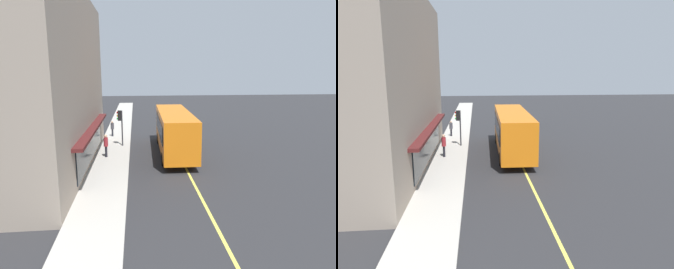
{
  "view_description": "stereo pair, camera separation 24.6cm",
  "coord_description": "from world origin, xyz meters",
  "views": [
    {
      "loc": [
        -24.86,
        3.47,
        6.82
      ],
      "look_at": [
        -0.1,
        0.83,
        1.6
      ],
      "focal_mm": 32.72,
      "sensor_mm": 36.0,
      "label": 1
    },
    {
      "loc": [
        -24.88,
        3.22,
        6.82
      ],
      "look_at": [
        -0.1,
        0.83,
        1.6
      ],
      "focal_mm": 32.72,
      "sensor_mm": 36.0,
      "label": 2
    }
  ],
  "objects": [
    {
      "name": "ground",
      "position": [
        0.0,
        0.0,
        0.0
      ],
      "size": [
        120.0,
        120.0,
        0.0
      ],
      "primitive_type": "plane",
      "color": "#28282B"
    },
    {
      "name": "sidewalk",
      "position": [
        0.0,
        5.41,
        0.07
      ],
      "size": [
        80.0,
        2.75,
        0.15
      ],
      "primitive_type": "cube",
      "color": "#B2ADA3",
      "rests_on": "ground"
    },
    {
      "name": "lane_centre_stripe",
      "position": [
        0.0,
        0.0,
        0.0
      ],
      "size": [
        36.0,
        0.16,
        0.01
      ],
      "primitive_type": "cube",
      "color": "#D8D14C",
      "rests_on": "ground"
    },
    {
      "name": "storefront_building",
      "position": [
        -2.82,
        11.42,
        6.07
      ],
      "size": [
        18.75,
        9.88,
        12.16
      ],
      "color": "gray",
      "rests_on": "ground"
    },
    {
      "name": "bus",
      "position": [
        -0.06,
        0.31,
        1.99
      ],
      "size": [
        11.18,
        2.81,
        3.5
      ],
      "color": "orange",
      "rests_on": "ground"
    },
    {
      "name": "traffic_light",
      "position": [
        2.32,
        4.87,
        2.53
      ],
      "size": [
        0.3,
        0.52,
        3.2
      ],
      "color": "#2D2D33",
      "rests_on": "sidewalk"
    },
    {
      "name": "car_teal",
      "position": [
        13.22,
        -2.65,
        0.74
      ],
      "size": [
        4.37,
        2.01,
        1.52
      ],
      "color": "#14666B",
      "rests_on": "ground"
    },
    {
      "name": "pedestrian_near_storefront",
      "position": [
        -1.29,
        5.84,
        1.24
      ],
      "size": [
        0.34,
        0.34,
        1.8
      ],
      "color": "black",
      "rests_on": "sidewalk"
    },
    {
      "name": "pedestrian_by_curb",
      "position": [
        6.54,
        5.9,
        1.09
      ],
      "size": [
        0.34,
        0.34,
        1.58
      ],
      "color": "black",
      "rests_on": "sidewalk"
    }
  ]
}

